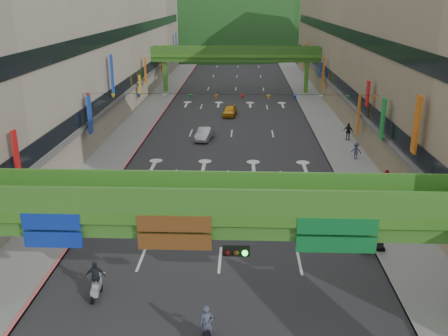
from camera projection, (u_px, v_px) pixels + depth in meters
name	position (u px, v px, depth m)	size (l,w,h in m)	color
road_slab	(233.00, 113.00, 64.32)	(18.00, 140.00, 0.02)	#28282B
sidewalk_left	(149.00, 112.00, 64.70)	(4.00, 140.00, 0.15)	gray
sidewalk_right	(319.00, 114.00, 63.90)	(4.00, 140.00, 0.15)	gray
curb_left	(163.00, 112.00, 64.63)	(0.20, 140.00, 0.18)	#CC5959
curb_right	(304.00, 113.00, 63.97)	(0.20, 140.00, 0.18)	gray
building_row_left	(82.00, 38.00, 61.95)	(12.80, 95.00, 19.00)	#9E937F
building_row_right	(390.00, 38.00, 60.57)	(12.80, 95.00, 19.00)	gray
overpass_near	(235.00, 229.00, 20.43)	(28.00, 12.27, 7.10)	#4C9E2D
overpass_far	(236.00, 58.00, 76.76)	(28.00, 2.20, 7.10)	#4C9E2D
hill_left	(196.00, 42.00, 168.86)	(168.00, 140.00, 112.00)	#1C4419
hill_right	(307.00, 38.00, 186.32)	(208.00, 176.00, 128.00)	#1C4419
bunting_string	(229.00, 97.00, 43.49)	(26.00, 0.36, 0.47)	black
scooter_rider_near	(207.00, 328.00, 21.07)	(0.62, 1.60, 1.99)	black
scooter_rider_mid	(286.00, 195.00, 35.27)	(0.81, 1.60, 1.87)	black
scooter_rider_left	(96.00, 280.00, 24.56)	(1.01, 1.60, 2.00)	#9D9EA5
scooter_rider_far	(175.00, 191.00, 35.71)	(0.86, 1.60, 2.02)	maroon
parked_scooter_row	(356.00, 214.00, 33.19)	(1.60, 9.37, 1.08)	black
car_silver	(205.00, 134.00, 52.26)	(1.36, 3.89, 1.28)	#ACADB4
car_yellow	(230.00, 111.00, 62.80)	(1.57, 3.90, 1.33)	orange
pedestrian_red	(387.00, 183.00, 37.91)	(0.82, 0.64, 1.69)	#9F0A13
pedestrian_dark	(348.00, 133.00, 51.66)	(1.04, 0.43, 1.77)	black
pedestrian_blue	(356.00, 152.00, 45.61)	(0.70, 0.45, 1.51)	#2F354D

